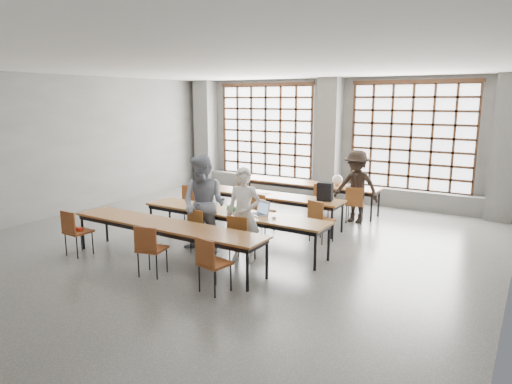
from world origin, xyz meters
TOP-DOWN VIEW (x-y plane):
  - floor at (0.00, 0.00)m, footprint 11.00×11.00m
  - ceiling at (0.00, 0.00)m, footprint 11.00×11.00m
  - wall_back at (0.00, 5.50)m, footprint 10.00×0.00m
  - wall_left at (-5.00, 0.00)m, footprint 0.00×11.00m
  - column_left at (-4.50, 5.22)m, footprint 0.60×0.55m
  - column_mid at (0.00, 5.22)m, footprint 0.60×0.55m
  - column_right at (4.50, 5.22)m, footprint 0.60×0.55m
  - window_left at (-2.25, 5.42)m, footprint 3.32×0.12m
  - window_right at (2.25, 5.42)m, footprint 3.32×0.12m
  - sill_ledge at (0.00, 5.30)m, footprint 9.80×0.35m
  - desk_row_a at (-0.01, 3.67)m, footprint 4.00×0.70m
  - desk_row_b at (-0.28, 1.87)m, footprint 4.00×0.70m
  - desk_row_c at (0.18, 0.03)m, footprint 4.00×0.70m
  - desk_row_d at (-0.33, -1.32)m, footprint 4.00×0.70m
  - chair_back_left at (-1.44, 3.05)m, footprint 0.52×0.52m
  - chair_back_mid at (0.79, 3.04)m, footprint 0.46×0.46m
  - chair_back_right at (1.60, 3.05)m, footprint 0.50×0.50m
  - chair_mid_left at (-1.85, 1.24)m, footprint 0.53×0.53m
  - chair_mid_centre at (0.12, 1.24)m, footprint 0.46×0.46m
  - chair_mid_right at (1.50, 1.24)m, footprint 0.52×0.53m
  - chair_front_left at (-0.13, -0.60)m, footprint 0.47×0.47m
  - chair_front_right at (0.79, -0.60)m, footprint 0.46×0.47m
  - chair_near_left at (-2.03, -1.94)m, footprint 0.43×0.43m
  - chair_near_mid at (-0.11, -1.94)m, footprint 0.51×0.51m
  - chair_near_right at (1.16, -1.94)m, footprint 0.48×0.49m
  - student_male at (0.78, -0.47)m, footprint 0.72×0.57m
  - student_female at (-0.12, -0.47)m, footprint 0.99×0.82m
  - student_back at (1.59, 3.17)m, footprint 1.17×0.74m
  - laptop_front at (0.76, 0.13)m, footprint 0.45×0.42m
  - laptop_back at (1.35, 3.78)m, footprint 0.42×0.38m
  - mouse at (1.13, 0.01)m, footprint 0.11×0.10m
  - green_box at (0.13, 0.11)m, footprint 0.26×0.14m
  - phone at (0.36, -0.07)m, footprint 0.14×0.11m
  - paper_sheet_a at (-0.88, 1.92)m, footprint 0.32×0.25m
  - paper_sheet_b at (-0.58, 1.82)m, footprint 0.31×0.24m
  - paper_sheet_c at (-0.18, 1.87)m, footprint 0.30×0.22m
  - backpack at (1.32, 1.92)m, footprint 0.34×0.24m
  - plastic_bag at (0.89, 3.72)m, footprint 0.32×0.30m
  - red_pouch at (-2.03, -1.87)m, footprint 0.20×0.08m

SIDE VIEW (x-z plane):
  - floor at x=0.00m, z-range 0.00..0.00m
  - sill_ledge at x=0.00m, z-range 0.00..0.50m
  - red_pouch at x=-2.03m, z-range 0.47..0.53m
  - chair_back_left at x=-1.44m, z-range 0.10..0.98m
  - chair_back_mid at x=0.79m, z-range 0.10..0.98m
  - chair_back_right at x=1.60m, z-range 0.10..0.98m
  - chair_mid_left at x=-1.85m, z-range 0.10..0.98m
  - chair_mid_centre at x=0.12m, z-range 0.10..0.98m
  - chair_mid_right at x=1.50m, z-range 0.10..0.98m
  - chair_front_left at x=-0.13m, z-range 0.10..0.98m
  - chair_front_right at x=0.79m, z-range 0.10..0.98m
  - chair_near_left at x=-2.03m, z-range 0.10..0.98m
  - chair_near_mid at x=-0.11m, z-range 0.10..0.98m
  - chair_near_right at x=1.16m, z-range 0.10..0.98m
  - desk_row_a at x=-0.01m, z-range 0.30..1.03m
  - desk_row_b at x=-0.28m, z-range 0.30..1.03m
  - desk_row_c at x=0.18m, z-range 0.30..1.03m
  - desk_row_d at x=-0.33m, z-range 0.30..1.03m
  - paper_sheet_a at x=-0.88m, z-range 0.73..0.73m
  - paper_sheet_b at x=-0.58m, z-range 0.73..0.73m
  - paper_sheet_c at x=-0.18m, z-range 0.73..0.73m
  - phone at x=0.36m, z-range 0.73..0.74m
  - mouse at x=1.13m, z-range 0.73..0.77m
  - green_box at x=0.13m, z-range 0.73..0.82m
  - laptop_front at x=0.76m, z-range 0.66..0.92m
  - laptop_back at x=1.35m, z-range 0.66..0.92m
  - student_male at x=0.78m, z-range 0.00..1.72m
  - student_back at x=1.59m, z-range 0.00..1.73m
  - plastic_bag at x=0.89m, z-range 0.73..1.02m
  - backpack at x=1.32m, z-range 0.73..1.13m
  - student_female at x=-0.12m, z-range 0.00..1.88m
  - wall_back at x=0.00m, z-range -3.25..6.75m
  - wall_left at x=-5.00m, z-range -3.75..7.25m
  - column_left at x=-4.50m, z-range 0.00..3.50m
  - column_mid at x=0.00m, z-range 0.00..3.50m
  - column_right at x=4.50m, z-range 0.00..3.50m
  - window_left at x=-2.25m, z-range 0.40..3.40m
  - window_right at x=2.25m, z-range 0.40..3.40m
  - ceiling at x=0.00m, z-range 3.50..3.50m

